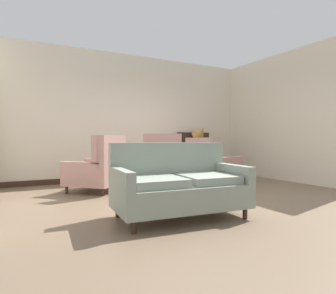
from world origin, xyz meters
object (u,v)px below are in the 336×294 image
at_px(coffee_table, 171,175).
at_px(sideboard, 196,157).
at_px(porcelain_vase, 173,162).
at_px(armchair_far_left, 100,169).
at_px(armchair_beside_settee, 211,167).
at_px(gramophone, 200,133).
at_px(settee, 179,186).
at_px(armchair_back_corner, 163,163).
at_px(side_table, 212,165).

distance_m(coffee_table, sideboard, 2.72).
relative_size(porcelain_vase, armchair_far_left, 0.26).
relative_size(porcelain_vase, armchair_beside_settee, 0.31).
height_order(armchair_beside_settee, gramophone, gramophone).
xyz_separation_m(settee, armchair_beside_settee, (1.71, 1.66, 0.03)).
distance_m(armchair_back_corner, gramophone, 1.69).
bearing_deg(side_table, armchair_back_corner, 167.09).
relative_size(coffee_table, gramophone, 1.42).
bearing_deg(gramophone, settee, -127.74).
height_order(armchair_far_left, side_table, armchair_far_left).
distance_m(sideboard, gramophone, 0.65).
xyz_separation_m(coffee_table, armchair_beside_settee, (1.08, 0.27, 0.07)).
height_order(porcelain_vase, armchair_back_corner, armchair_back_corner).
xyz_separation_m(coffee_table, armchair_back_corner, (0.49, 1.27, 0.11)).
distance_m(coffee_table, settee, 1.53).
xyz_separation_m(armchair_far_left, sideboard, (2.92, 1.12, 0.08)).
xyz_separation_m(settee, armchair_back_corner, (1.13, 2.66, 0.06)).
distance_m(coffee_table, gramophone, 2.80).
bearing_deg(armchair_back_corner, armchair_far_left, 45.27).
xyz_separation_m(coffee_table, sideboard, (1.85, 1.99, 0.16)).
height_order(porcelain_vase, side_table, porcelain_vase).
xyz_separation_m(settee, sideboard, (2.49, 3.38, 0.11)).
distance_m(porcelain_vase, armchair_back_corner, 1.34).
relative_size(porcelain_vase, settee, 0.19).
height_order(coffee_table, armchair_far_left, armchair_far_left).
height_order(coffee_table, sideboard, sideboard).
xyz_separation_m(porcelain_vase, settee, (-0.68, -1.40, -0.19)).
xyz_separation_m(armchair_beside_settee, side_table, (0.56, 0.74, -0.03)).
distance_m(armchair_back_corner, sideboard, 1.54).
relative_size(coffee_table, sideboard, 0.66).
distance_m(coffee_table, armchair_far_left, 1.38).
height_order(porcelain_vase, gramophone, gramophone).
bearing_deg(settee, porcelain_vase, 68.80).
bearing_deg(armchair_back_corner, porcelain_vase, 101.17).
height_order(armchair_beside_settee, sideboard, sideboard).
bearing_deg(porcelain_vase, armchair_back_corner, 70.41).
bearing_deg(sideboard, side_table, -102.29).
bearing_deg(gramophone, sideboard, 118.37).
bearing_deg(armchair_back_corner, settee, 97.82).
xyz_separation_m(porcelain_vase, gramophone, (1.86, 1.88, 0.57)).
xyz_separation_m(settee, side_table, (2.28, 2.40, -0.00)).
distance_m(armchair_far_left, armchair_beside_settee, 2.23).
height_order(settee, gramophone, gramophone).
relative_size(armchair_far_left, sideboard, 1.05).
distance_m(settee, armchair_far_left, 2.30).
height_order(armchair_far_left, gramophone, gramophone).
xyz_separation_m(armchair_back_corner, sideboard, (1.36, 0.71, 0.05)).
bearing_deg(armchair_far_left, armchair_beside_settee, 120.14).
relative_size(armchair_far_left, gramophone, 2.29).
xyz_separation_m(coffee_table, gramophone, (1.90, 1.89, 0.80)).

